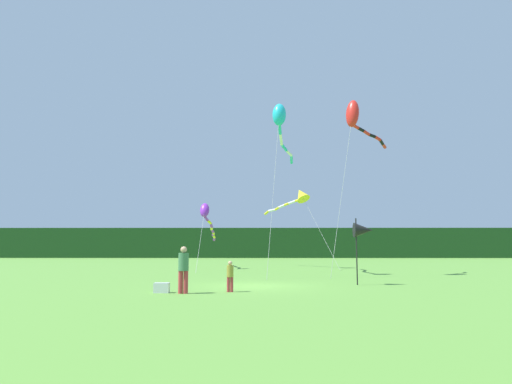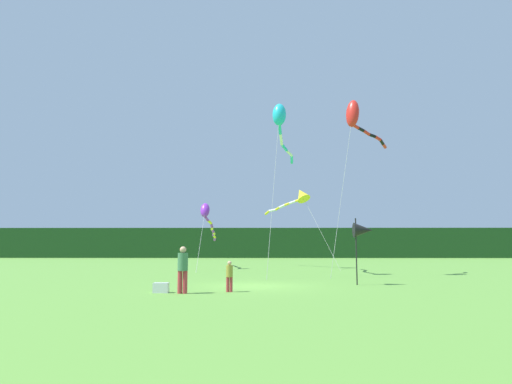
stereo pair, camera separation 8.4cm
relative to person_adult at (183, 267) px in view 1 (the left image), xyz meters
The scene contains 10 objects.
ground_plane 4.38m from the person_adult, 49.84° to the left, with size 120.00×120.00×0.00m, color #5B9338.
distant_treeline 48.35m from the person_adult, 86.74° to the left, with size 108.00×2.05×4.28m, color #193D19.
person_adult is the anchor object (origin of this frame).
person_child 1.90m from the person_adult, 18.50° to the left, with size 0.27×0.27×1.23m.
cooler_box 1.23m from the person_adult, 163.66° to the left, with size 0.59×0.34×0.39m, color silver.
banner_flag_pole 8.87m from the person_adult, 25.67° to the left, with size 0.90×0.70×3.13m.
kite_red 16.08m from the person_adult, 48.11° to the left, with size 4.70×4.70×10.96m.
kite_cyan 14.47m from the person_adult, 67.99° to the left, with size 2.18×9.45×10.84m.
kite_purple 18.90m from the person_adult, 93.82° to the left, with size 0.79×11.37×5.25m.
kite_yellow 20.82m from the person_adult, 72.32° to the left, with size 5.49×7.60×6.67m.
Camera 1 is at (0.20, -21.07, 1.87)m, focal length 31.87 mm.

